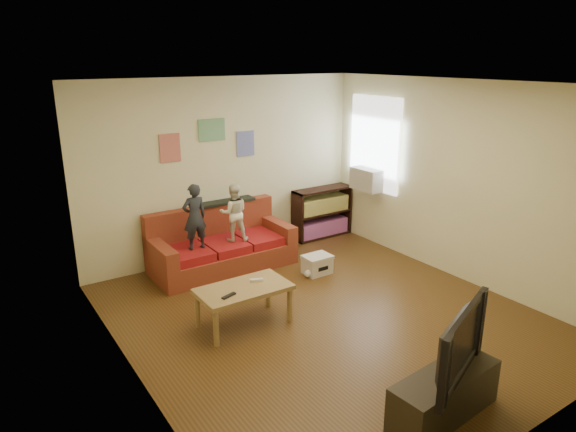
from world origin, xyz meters
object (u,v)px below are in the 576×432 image
child_a (195,217)px  tv_stand (444,395)px  television (450,341)px  bookshelf (322,215)px  coffee_table (244,292)px  file_box (317,264)px  child_b (234,213)px  sofa (221,247)px

child_a → tv_stand: 3.96m
child_a → television: bearing=100.6°
bookshelf → television: (-1.94, -4.27, 0.35)m
coffee_table → file_box: 1.75m
child_a → coffee_table: (-0.10, -1.53, -0.48)m
coffee_table → tv_stand: 2.43m
child_b → television: size_ratio=0.76×
child_a → bookshelf: size_ratio=0.87×
coffee_table → file_box: bearing=24.0°
coffee_table → television: size_ratio=0.97×
sofa → tv_stand: (0.10, -4.04, -0.09)m
coffee_table → tv_stand: bearing=-74.3°
file_box → television: size_ratio=0.36×
sofa → tv_stand: sofa is taller
coffee_table → file_box: coffee_table is taller
sofa → coffee_table: bearing=-108.1°
sofa → television: television is taller
child_a → file_box: bearing=153.1°
child_a → bookshelf: bearing=-168.4°
child_b → television: (-0.05, -3.87, -0.12)m
child_a → television: 3.91m
child_a → tv_stand: (0.55, -3.87, -0.68)m
tv_stand → bookshelf: bearing=60.8°
sofa → child_b: child_b is taller
bookshelf → television: television is taller
child_b → tv_stand: child_b is taller
sofa → file_box: (1.02, -1.00, -0.16)m
child_b → file_box: bearing=159.0°
child_b → television: bearing=111.9°
sofa → bookshelf: 2.05m
sofa → television: bearing=-88.6°
child_a → file_box: child_a is taller
child_a → file_box: size_ratio=2.34×
child_b → file_box: (0.87, -0.83, -0.71)m
sofa → bookshelf: (2.04, 0.23, 0.08)m
sofa → child_a: (-0.45, -0.17, 0.59)m
child_b → bookshelf: size_ratio=0.78×
sofa → tv_stand: 4.04m
file_box → coffee_table: bearing=-156.0°
tv_stand → child_a: bearing=93.3°
bookshelf → file_box: bookshelf is taller
child_a → file_box: 1.85m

